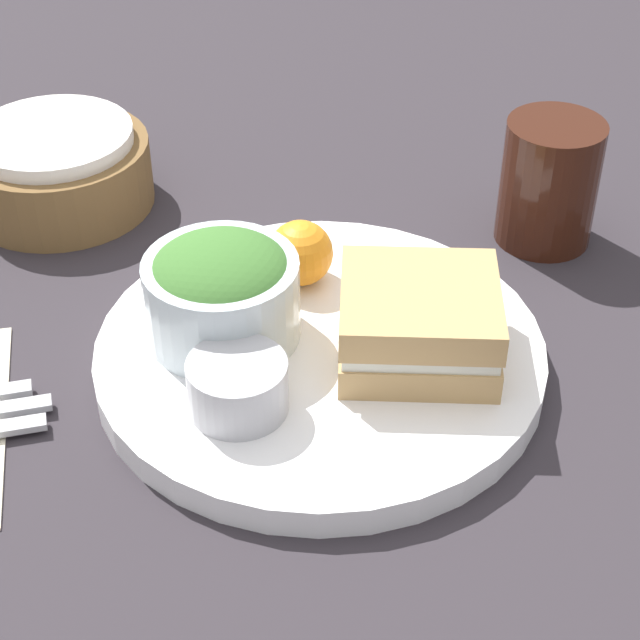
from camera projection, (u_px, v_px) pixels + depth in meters
ground_plane at (320, 367)px, 0.74m from camera, size 4.00×4.00×0.00m
plate at (320, 355)px, 0.73m from camera, size 0.31×0.31×0.02m
sandwich at (419, 322)px, 0.70m from camera, size 0.12×0.12×0.05m
salad_bowl at (222, 290)px, 0.71m from camera, size 0.10×0.10×0.07m
dressing_cup at (238, 386)px, 0.66m from camera, size 0.06×0.06×0.04m
orange_wedge at (301, 253)px, 0.77m from camera, size 0.05×0.05×0.05m
drink_glass at (549, 183)px, 0.84m from camera, size 0.08×0.08×0.10m
bread_basket at (57, 169)px, 0.89m from camera, size 0.16×0.16×0.07m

